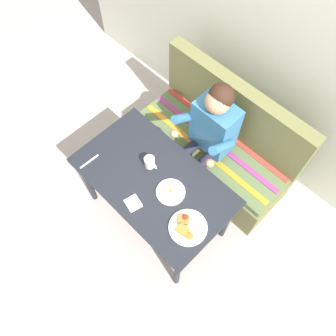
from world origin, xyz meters
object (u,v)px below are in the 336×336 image
object	(u,v)px
plate_eggs	(171,192)
coffee_mug	(150,162)
person	(208,133)
plate_breakfast	(187,227)
table	(154,185)
napkin	(133,203)
fork	(89,161)
couch	(216,146)

from	to	relation	value
plate_eggs	coffee_mug	xyz separation A→B (m)	(-0.27, 0.05, 0.04)
person	plate_breakfast	distance (m)	0.80
table	napkin	size ratio (longest dim) A/B	10.52
plate_breakfast	napkin	bearing A→B (deg)	-160.20
person	fork	world-z (taller)	person
napkin	person	bearing A→B (deg)	91.53
coffee_mug	napkin	bearing A→B (deg)	-64.94
plate_eggs	napkin	bearing A→B (deg)	-117.24
plate_eggs	coffee_mug	world-z (taller)	coffee_mug
table	coffee_mug	xyz separation A→B (m)	(-0.11, 0.07, 0.13)
couch	plate_eggs	size ratio (longest dim) A/B	6.75
coffee_mug	napkin	xyz separation A→B (m)	(0.14, -0.30, -0.05)
person	napkin	world-z (taller)	person
person	plate_breakfast	bearing A→B (deg)	-58.43
table	coffee_mug	bearing A→B (deg)	148.36
plate_breakfast	fork	distance (m)	0.90
couch	coffee_mug	size ratio (longest dim) A/B	12.20
table	napkin	world-z (taller)	napkin
person	napkin	size ratio (longest dim) A/B	10.63
plate_eggs	fork	size ratio (longest dim) A/B	1.25
table	plate_breakfast	size ratio (longest dim) A/B	4.47
couch	plate_breakfast	size ratio (longest dim) A/B	5.36
couch	fork	bearing A→B (deg)	-114.50
fork	couch	bearing A→B (deg)	67.54
napkin	fork	world-z (taller)	napkin
couch	napkin	world-z (taller)	couch
table	coffee_mug	world-z (taller)	coffee_mug
table	plate_eggs	size ratio (longest dim) A/B	5.63
plate_breakfast	coffee_mug	xyz separation A→B (m)	(-0.53, 0.16, 0.04)
table	plate_breakfast	bearing A→B (deg)	-11.83
table	coffee_mug	distance (m)	0.18
person	napkin	bearing A→B (deg)	-88.47
plate_breakfast	plate_eggs	size ratio (longest dim) A/B	1.26
table	couch	world-z (taller)	couch
table	plate_eggs	distance (m)	0.19
plate_eggs	fork	distance (m)	0.67
couch	table	bearing A→B (deg)	-90.00
table	fork	world-z (taller)	fork
couch	plate_breakfast	world-z (taller)	couch
coffee_mug	plate_eggs	bearing A→B (deg)	-10.32
plate_eggs	napkin	size ratio (longest dim) A/B	1.87
table	plate_eggs	xyz separation A→B (m)	(0.16, 0.02, 0.09)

